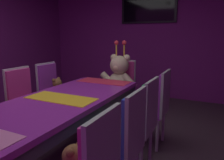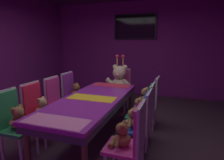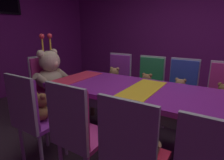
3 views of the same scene
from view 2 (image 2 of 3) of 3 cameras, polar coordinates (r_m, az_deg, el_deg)
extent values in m
plane|color=#3F2D38|center=(3.45, -5.60, -17.12)|extent=(7.90, 7.90, 0.00)
cube|color=#721E72|center=(6.09, 6.78, 8.99)|extent=(5.20, 0.12, 2.80)
cube|color=purple|center=(3.17, -5.84, -5.68)|extent=(0.90, 2.31, 0.05)
cube|color=#33333F|center=(3.19, -5.82, -6.97)|extent=(0.88, 2.27, 0.10)
cylinder|color=#4C3826|center=(4.10, 5.30, -7.11)|extent=(0.07, 0.07, 0.69)
cylinder|color=#4C3826|center=(4.34, -4.63, -6.08)|extent=(0.07, 0.07, 0.69)
cylinder|color=#4C3826|center=(2.71, -23.29, -18.17)|extent=(0.07, 0.07, 0.69)
cube|color=pink|center=(2.36, -16.02, -11.46)|extent=(0.77, 0.32, 0.01)
cube|color=yellow|center=(3.16, -5.85, -5.19)|extent=(0.77, 0.32, 0.01)
cube|color=#E52D4C|center=(4.05, -0.06, -1.47)|extent=(0.77, 0.32, 0.01)
cube|color=#268C4C|center=(3.07, -25.52, -12.86)|extent=(0.40, 0.40, 0.04)
cube|color=#268C4C|center=(3.10, -28.36, -7.54)|extent=(0.05, 0.38, 0.50)
cube|color=#B2B2B7|center=(3.11, -28.63, -7.48)|extent=(0.03, 0.41, 0.55)
cylinder|color=#B2B2B7|center=(3.17, -20.90, -16.29)|extent=(0.04, 0.04, 0.42)
cylinder|color=#B2B2B7|center=(2.96, -25.03, -18.66)|extent=(0.04, 0.04, 0.42)
cylinder|color=#B2B2B7|center=(3.37, -25.25, -14.95)|extent=(0.04, 0.04, 0.42)
cylinder|color=#B2B2B7|center=(3.17, -29.41, -16.99)|extent=(0.04, 0.04, 0.42)
ellipsoid|color=olive|center=(3.03, -25.70, -10.99)|extent=(0.20, 0.20, 0.16)
sphere|color=olive|center=(2.96, -25.69, -8.48)|extent=(0.16, 0.16, 0.16)
sphere|color=#AE7747|center=(2.93, -24.90, -8.87)|extent=(0.06, 0.06, 0.06)
sphere|color=olive|center=(3.00, -25.23, -7.01)|extent=(0.06, 0.06, 0.06)
sphere|color=olive|center=(2.92, -26.86, -7.65)|extent=(0.06, 0.06, 0.06)
cylinder|color=olive|center=(3.06, -23.85, -10.27)|extent=(0.06, 0.14, 0.13)
cylinder|color=olive|center=(2.93, -26.51, -11.47)|extent=(0.06, 0.14, 0.13)
cylinder|color=olive|center=(3.00, -23.07, -12.10)|extent=(0.07, 0.15, 0.07)
cylinder|color=olive|center=(2.93, -24.47, -12.78)|extent=(0.07, 0.15, 0.07)
cube|color=red|center=(3.41, -19.64, -9.94)|extent=(0.40, 0.40, 0.04)
cube|color=red|center=(3.44, -22.31, -5.22)|extent=(0.05, 0.38, 0.50)
cube|color=#B2B2B7|center=(3.45, -22.58, -5.17)|extent=(0.03, 0.41, 0.55)
cylinder|color=#B2B2B7|center=(3.53, -15.65, -13.03)|extent=(0.04, 0.04, 0.42)
cylinder|color=#B2B2B7|center=(3.29, -18.88, -15.03)|extent=(0.04, 0.04, 0.42)
cylinder|color=#B2B2B7|center=(3.71, -19.83, -12.07)|extent=(0.04, 0.04, 0.42)
cylinder|color=#B2B2B7|center=(3.49, -23.18, -13.84)|extent=(0.04, 0.04, 0.42)
ellipsoid|color=tan|center=(3.38, -19.76, -8.31)|extent=(0.19, 0.19, 0.15)
sphere|color=tan|center=(3.33, -19.69, -6.14)|extent=(0.15, 0.15, 0.15)
sphere|color=tan|center=(3.30, -18.97, -6.45)|extent=(0.06, 0.06, 0.06)
sphere|color=tan|center=(3.36, -19.38, -4.93)|extent=(0.06, 0.06, 0.06)
sphere|color=tan|center=(3.28, -20.60, -5.43)|extent=(0.06, 0.06, 0.06)
cylinder|color=tan|center=(3.42, -18.28, -7.70)|extent=(0.05, 0.13, 0.12)
cylinder|color=tan|center=(3.28, -20.27, -8.65)|extent=(0.05, 0.13, 0.12)
cylinder|color=tan|center=(3.36, -17.51, -9.19)|extent=(0.06, 0.14, 0.06)
cylinder|color=tan|center=(3.28, -18.54, -9.72)|extent=(0.06, 0.14, 0.06)
cube|color=#CC338C|center=(3.80, -14.41, -7.42)|extent=(0.40, 0.40, 0.04)
cube|color=#CC338C|center=(3.83, -16.87, -3.22)|extent=(0.05, 0.38, 0.50)
cube|color=#B2B2B7|center=(3.84, -17.13, -3.19)|extent=(0.03, 0.41, 0.55)
cylinder|color=#B2B2B7|center=(3.93, -10.96, -10.22)|extent=(0.04, 0.04, 0.42)
cylinder|color=#B2B2B7|center=(3.68, -13.48, -11.88)|extent=(0.04, 0.04, 0.42)
cylinder|color=#B2B2B7|center=(4.09, -14.92, -9.53)|extent=(0.04, 0.04, 0.42)
cylinder|color=#B2B2B7|center=(3.85, -17.59, -11.03)|extent=(0.04, 0.04, 0.42)
cube|color=purple|center=(4.28, -10.44, -5.15)|extent=(0.40, 0.40, 0.04)
cube|color=purple|center=(4.30, -12.67, -1.44)|extent=(0.05, 0.38, 0.50)
cube|color=#B2B2B7|center=(4.31, -12.91, -1.42)|extent=(0.03, 0.41, 0.55)
cylinder|color=#B2B2B7|center=(4.41, -7.48, -7.69)|extent=(0.04, 0.04, 0.42)
cylinder|color=#B2B2B7|center=(4.14, -9.46, -9.02)|extent=(0.04, 0.04, 0.42)
cylinder|color=#B2B2B7|center=(4.55, -11.13, -7.19)|extent=(0.04, 0.04, 0.42)
cylinder|color=#B2B2B7|center=(4.30, -13.26, -8.42)|extent=(0.04, 0.04, 0.42)
ellipsoid|color=brown|center=(4.25, -10.49, -3.83)|extent=(0.19, 0.19, 0.15)
sphere|color=brown|center=(4.21, -10.36, -2.08)|extent=(0.15, 0.15, 0.15)
sphere|color=#99663C|center=(4.19, -9.75, -2.29)|extent=(0.06, 0.06, 0.06)
sphere|color=brown|center=(4.25, -10.21, -1.16)|extent=(0.06, 0.06, 0.06)
sphere|color=brown|center=(4.16, -10.96, -1.48)|extent=(0.06, 0.06, 0.06)
cylinder|color=brown|center=(4.31, -9.45, -3.38)|extent=(0.05, 0.13, 0.12)
cylinder|color=brown|center=(4.15, -10.66, -3.99)|extent=(0.05, 0.13, 0.12)
cylinder|color=brown|center=(4.25, -8.70, -4.48)|extent=(0.06, 0.14, 0.06)
cylinder|color=brown|center=(4.17, -9.33, -4.82)|extent=(0.06, 0.14, 0.06)
cube|color=#CC338C|center=(2.37, 3.22, -19.04)|extent=(0.40, 0.40, 0.04)
cube|color=#CC338C|center=(2.21, 7.92, -13.61)|extent=(0.05, 0.38, 0.50)
cube|color=#B2B2B7|center=(2.21, 8.49, -13.67)|extent=(0.03, 0.41, 0.55)
cylinder|color=#B2B2B7|center=(2.60, 7.86, -22.17)|extent=(0.04, 0.04, 0.42)
cylinder|color=#B2B2B7|center=(2.66, 0.60, -21.13)|extent=(0.04, 0.04, 0.42)
ellipsoid|color=brown|center=(2.32, 3.25, -16.94)|extent=(0.18, 0.18, 0.14)
sphere|color=brown|center=(2.27, 2.89, -14.02)|extent=(0.14, 0.14, 0.14)
sphere|color=#99663C|center=(2.29, 1.68, -14.11)|extent=(0.05, 0.05, 0.05)
sphere|color=brown|center=(2.20, 2.91, -13.38)|extent=(0.05, 0.05, 0.05)
sphere|color=brown|center=(2.29, 3.67, -12.31)|extent=(0.05, 0.05, 0.05)
cylinder|color=brown|center=(2.25, 1.67, -17.51)|extent=(0.05, 0.13, 0.12)
cylinder|color=brown|center=(2.40, 2.97, -15.56)|extent=(0.05, 0.13, 0.12)
cylinder|color=brown|center=(2.34, 0.02, -18.09)|extent=(0.06, 0.13, 0.06)
cylinder|color=brown|center=(2.42, 0.77, -17.05)|extent=(0.06, 0.13, 0.06)
cube|color=#2D47B2|center=(2.83, 6.29, -13.84)|extent=(0.40, 0.40, 0.04)
cube|color=#2D47B2|center=(2.69, 10.20, -9.03)|extent=(0.05, 0.38, 0.50)
cube|color=#B2B2B7|center=(2.69, 10.66, -9.07)|extent=(0.03, 0.41, 0.55)
cylinder|color=#B2B2B7|center=(3.05, 9.95, -16.83)|extent=(0.04, 0.04, 0.42)
cylinder|color=#B2B2B7|center=(2.77, 8.85, -19.87)|extent=(0.04, 0.04, 0.42)
cylinder|color=#B2B2B7|center=(3.10, 3.87, -16.13)|extent=(0.04, 0.04, 0.42)
cylinder|color=#B2B2B7|center=(2.83, 2.09, -18.99)|extent=(0.04, 0.04, 0.42)
ellipsoid|color=#9E7247|center=(2.79, 6.33, -12.07)|extent=(0.17, 0.17, 0.14)
sphere|color=#9E7247|center=(2.74, 6.08, -9.68)|extent=(0.14, 0.14, 0.14)
sphere|color=tan|center=(2.76, 5.12, -9.78)|extent=(0.05, 0.05, 0.05)
sphere|color=#9E7247|center=(2.68, 6.17, -9.07)|extent=(0.05, 0.05, 0.05)
sphere|color=#9E7247|center=(2.77, 6.65, -8.36)|extent=(0.05, 0.05, 0.05)
cylinder|color=#9E7247|center=(2.71, 5.20, -12.41)|extent=(0.05, 0.12, 0.11)
cylinder|color=#9E7247|center=(2.87, 6.02, -11.09)|extent=(0.05, 0.12, 0.11)
cylinder|color=#9E7247|center=(2.79, 3.82, -13.03)|extent=(0.06, 0.13, 0.06)
cylinder|color=#9E7247|center=(2.87, 4.30, -12.33)|extent=(0.06, 0.13, 0.06)
cube|color=#268C4C|center=(3.27, 7.97, -10.30)|extent=(0.40, 0.40, 0.04)
cube|color=#268C4C|center=(3.16, 11.33, -6.02)|extent=(0.05, 0.38, 0.50)
cube|color=#B2B2B7|center=(3.15, 11.72, -6.05)|extent=(0.03, 0.41, 0.55)
cylinder|color=#B2B2B7|center=(3.48, 11.03, -13.12)|extent=(0.04, 0.04, 0.42)
cylinder|color=#B2B2B7|center=(3.20, 10.21, -15.42)|extent=(0.04, 0.04, 0.42)
cylinder|color=#B2B2B7|center=(3.53, 5.76, -12.59)|extent=(0.04, 0.04, 0.42)
cylinder|color=#B2B2B7|center=(3.25, 4.44, -14.79)|extent=(0.04, 0.04, 0.42)
ellipsoid|color=olive|center=(3.24, 8.02, -8.67)|extent=(0.18, 0.18, 0.14)
sphere|color=olive|center=(3.20, 7.80, -6.48)|extent=(0.14, 0.14, 0.14)
sphere|color=#AE7747|center=(3.21, 6.94, -6.59)|extent=(0.05, 0.05, 0.05)
sphere|color=olive|center=(3.13, 7.92, -5.85)|extent=(0.05, 0.05, 0.05)
sphere|color=olive|center=(3.23, 8.29, -5.32)|extent=(0.05, 0.05, 0.05)
cylinder|color=olive|center=(3.15, 7.05, -8.90)|extent=(0.05, 0.13, 0.12)
cylinder|color=olive|center=(3.32, 7.69, -7.88)|extent=(0.05, 0.13, 0.12)
cylinder|color=olive|center=(3.23, 5.78, -9.56)|extent=(0.06, 0.13, 0.06)
cylinder|color=olive|center=(3.32, 6.16, -9.00)|extent=(0.06, 0.13, 0.06)
cube|color=purple|center=(3.81, 9.83, -7.18)|extent=(0.40, 0.40, 0.04)
cube|color=purple|center=(3.71, 12.72, -3.44)|extent=(0.05, 0.38, 0.50)
cube|color=#B2B2B7|center=(3.71, 13.05, -3.47)|extent=(0.03, 0.41, 0.55)
cylinder|color=#B2B2B7|center=(4.02, 12.37, -9.77)|extent=(0.04, 0.04, 0.42)
cylinder|color=#B2B2B7|center=(3.72, 11.79, -11.49)|extent=(0.04, 0.04, 0.42)
cylinder|color=#B2B2B7|center=(4.06, 7.83, -9.38)|extent=(0.04, 0.04, 0.42)
cylinder|color=#B2B2B7|center=(3.77, 6.87, -11.04)|extent=(0.04, 0.04, 0.42)
ellipsoid|color=#9E7247|center=(3.78, 9.89, -5.64)|extent=(0.20, 0.20, 0.16)
sphere|color=#9E7247|center=(3.74, 9.70, -3.52)|extent=(0.16, 0.16, 0.16)
sphere|color=tan|center=(3.76, 8.88, -3.64)|extent=(0.06, 0.06, 0.06)
sphere|color=#9E7247|center=(3.67, 9.85, -2.87)|extent=(0.06, 0.06, 0.06)
sphere|color=#9E7247|center=(3.78, 10.13, -2.45)|extent=(0.06, 0.06, 0.06)
cylinder|color=#9E7247|center=(3.69, 9.02, -5.78)|extent=(0.06, 0.14, 0.13)
cylinder|color=#9E7247|center=(3.88, 9.53, -4.96)|extent=(0.06, 0.14, 0.13)
cylinder|color=#9E7247|center=(3.77, 7.78, -6.48)|extent=(0.07, 0.15, 0.07)
cylinder|color=#9E7247|center=(3.87, 8.08, -6.03)|extent=(0.07, 0.15, 0.07)
cube|color=#CC338C|center=(4.67, 2.30, -3.57)|extent=(0.40, 0.40, 0.04)
cube|color=#CC338C|center=(4.78, 2.94, 0.09)|extent=(0.38, 0.05, 0.50)
cube|color=#B2B2B7|center=(4.80, 3.01, 0.13)|extent=(0.41, 0.03, 0.55)
cylinder|color=#B2B2B7|center=(4.84, 4.65, -5.89)|extent=(0.04, 0.04, 0.42)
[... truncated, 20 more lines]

